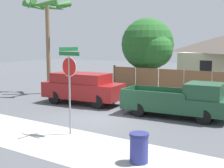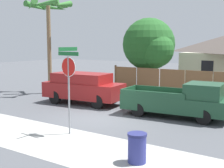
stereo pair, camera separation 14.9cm
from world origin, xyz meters
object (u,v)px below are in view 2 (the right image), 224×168
Objects in this scene: oak_tree at (150,45)px; stop_sign at (69,75)px; orange_pickup at (180,101)px; palm_tree at (48,13)px; trash_bin at (137,148)px; red_suv at (83,87)px.

oak_tree reaches higher than stop_sign.
oak_tree is 10.33m from orange_pickup.
orange_pickup is at bearing -8.68° from palm_tree.
trash_bin is (7.05, -14.31, -2.94)m from oak_tree.
palm_tree is 1.24× the size of orange_pickup.
red_suv is at bearing -91.61° from oak_tree.
oak_tree is 8.46m from red_suv.
palm_tree is at bearing 146.21° from trash_bin.
stop_sign reaches higher than red_suv.
red_suv is 0.93× the size of orange_pickup.
palm_tree is 15.02m from trash_bin.
trash_bin is (11.71, -7.84, -5.19)m from palm_tree.
red_suv is at bearing 128.02° from stop_sign.
orange_pickup is at bearing 100.55° from trash_bin.
red_suv is at bearing -20.31° from palm_tree.
palm_tree is (-4.67, -6.47, 2.25)m from oak_tree.
orange_pickup is 5.73× the size of trash_bin.
orange_pickup is at bearing -5.71° from red_suv.
stop_sign is (3.53, -5.10, 1.39)m from red_suv.
trash_bin is (1.16, -6.23, -0.36)m from orange_pickup.
red_suv reaches higher than trash_bin.
palm_tree is at bearing -125.79° from oak_tree.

